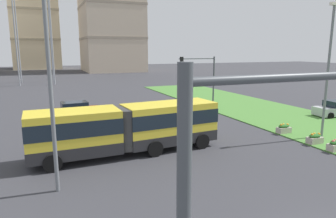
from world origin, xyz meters
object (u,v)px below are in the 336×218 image
flower_planter_4 (284,128)px  apartment_tower_centre (110,8)px  articulated_bus (128,128)px  traffic_light_near_left (279,218)px  traffic_light_far_right (202,74)px  streetlight_median (328,66)px  flower_planter_3 (315,138)px  flower_planter_2 (336,145)px  car_maroon_sedan (76,110)px  streetlight_left (50,79)px

flower_planter_4 → apartment_tower_centre: 80.13m
articulated_bus → flower_planter_4: size_ratio=10.85×
traffic_light_near_left → traffic_light_far_right: bearing=63.1°
streetlight_median → apartment_tower_centre: (1.69, 79.71, 13.79)m
articulated_bus → flower_planter_3: 12.82m
flower_planter_3 → traffic_light_near_left: 19.22m
flower_planter_4 → traffic_light_far_right: 10.77m
traffic_light_far_right → apartment_tower_centre: bearing=85.5°
flower_planter_2 → apartment_tower_centre: bearing=87.5°
flower_planter_3 → apartment_tower_centre: 82.99m
articulated_bus → car_maroon_sedan: (-1.95, 11.74, -0.90)m
articulated_bus → apartment_tower_centre: 81.15m
flower_planter_2 → streetlight_left: size_ratio=0.12×
articulated_bus → apartment_tower_centre: apartment_tower_centre is taller
flower_planter_2 → flower_planter_3: (0.00, 1.65, 0.00)m
flower_planter_2 → streetlight_median: bearing=55.1°
flower_planter_2 → traffic_light_far_right: (-1.77, 14.60, 3.57)m
flower_planter_3 → flower_planter_4: 2.94m
flower_planter_2 → traffic_light_far_right: 15.13m
car_maroon_sedan → articulated_bus: bearing=-80.6°
traffic_light_near_left → streetlight_median: 20.99m
car_maroon_sedan → flower_planter_2: (14.32, -16.54, -0.33)m
car_maroon_sedan → apartment_tower_centre: 70.70m
articulated_bus → streetlight_median: size_ratio=1.24×
flower_planter_4 → traffic_light_near_left: (-14.45, -14.99, 3.90)m
car_maroon_sedan → streetlight_left: 16.40m
traffic_light_far_right → streetlight_left: 20.32m
articulated_bus → flower_planter_3: size_ratio=10.85×
car_maroon_sedan → flower_planter_3: car_maroon_sedan is taller
articulated_bus → apartment_tower_centre: (15.95, 77.64, 17.40)m
traffic_light_near_left → streetlight_median: size_ratio=0.65×
traffic_light_near_left → articulated_bus: bearing=82.2°
car_maroon_sedan → flower_planter_2: car_maroon_sedan is taller
car_maroon_sedan → flower_planter_2: 21.88m
traffic_light_far_right → streetlight_median: bearing=-72.8°
car_maroon_sedan → traffic_light_near_left: 27.18m
traffic_light_far_right → apartment_tower_centre: 69.70m
streetlight_median → flower_planter_3: bearing=-150.5°
streetlight_median → streetlight_left: bearing=-174.6°
articulated_bus → traffic_light_far_right: size_ratio=2.07×
streetlight_left → flower_planter_4: bearing=12.2°
streetlight_left → flower_planter_3: bearing=2.4°
flower_planter_4 → traffic_light_near_left: size_ratio=0.17×
flower_planter_4 → streetlight_median: bearing=-44.4°
car_maroon_sedan → traffic_light_near_left: size_ratio=0.71×
traffic_light_near_left → apartment_tower_centre: size_ratio=0.17×
flower_planter_4 → traffic_light_near_left: 21.18m
flower_planter_2 → streetlight_median: 5.87m
flower_planter_2 → car_maroon_sedan: bearing=130.9°
flower_planter_2 → flower_planter_3: size_ratio=1.00×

